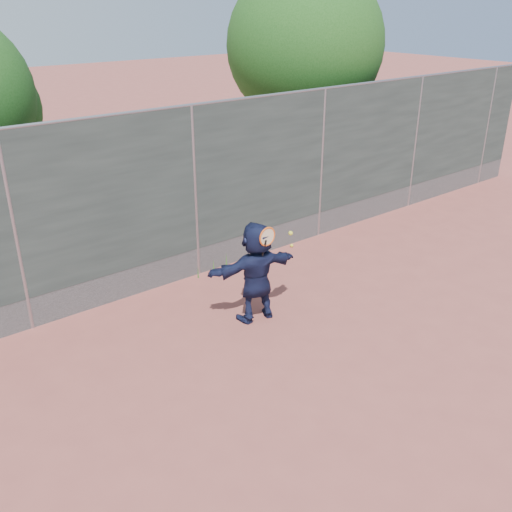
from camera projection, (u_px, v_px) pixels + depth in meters
ground at (338, 361)px, 7.84m from camera, size 80.00×80.00×0.00m
player at (256, 272)px, 8.59m from camera, size 1.52×0.69×1.58m
ball_ground at (292, 246)px, 11.42m from camera, size 0.07×0.07×0.07m
fence at (195, 190)px, 9.68m from camera, size 20.00×0.06×3.03m
swing_action at (270, 237)px, 8.26m from camera, size 0.68×0.14×0.51m
tree_right at (309, 49)px, 13.16m from camera, size 3.78×3.60×5.39m
weed_clump at (215, 265)px, 10.37m from camera, size 0.68×0.07×0.30m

